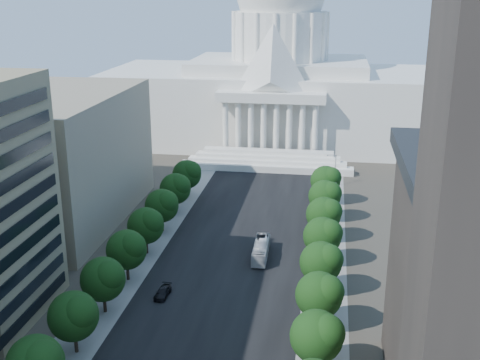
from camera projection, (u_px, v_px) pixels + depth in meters
The scene contains 25 objects.
road_asphalt at pixel (237, 247), 128.27m from camera, with size 30.00×260.00×0.01m, color black.
sidewalk_left at pixel (151, 241), 131.01m from camera, with size 8.00×260.00×0.02m, color gray.
sidewalk_right at pixel (326, 252), 125.52m from camera, with size 8.00×260.00×0.02m, color gray.
capitol at pixel (279, 85), 211.43m from camera, with size 120.00×56.00×73.00m.
office_block_left_far at pixel (40, 157), 140.01m from camera, with size 38.00×52.00×30.00m, color gray.
tree_l_d at pixel (75, 315), 89.13m from camera, with size 7.79×7.60×9.97m.
tree_l_e at pixel (104, 278), 100.43m from camera, with size 7.79×7.60×9.97m.
tree_l_f at pixel (128, 249), 111.72m from camera, with size 7.79×7.60×9.97m.
tree_l_g at pixel (147, 225), 123.01m from camera, with size 7.79×7.60×9.97m.
tree_l_h at pixel (163, 205), 134.30m from camera, with size 7.79×7.60×9.97m.
tree_l_i at pixel (176, 188), 145.59m from camera, with size 7.79×7.60×9.97m.
tree_l_j at pixel (188, 173), 156.89m from camera, with size 7.79×7.60×9.97m.
tree_r_d at pixel (319, 335), 83.94m from camera, with size 7.79×7.60×9.97m.
tree_r_e at pixel (321, 294), 95.23m from camera, with size 7.79×7.60×9.97m.
tree_r_f at pixel (323, 262), 106.52m from camera, with size 7.79×7.60×9.97m.
tree_r_g at pixel (324, 235), 117.82m from camera, with size 7.79×7.60×9.97m.
tree_r_h at pixel (325, 214), 129.11m from camera, with size 7.79×7.60×9.97m.
tree_r_i at pixel (326, 195), 140.40m from camera, with size 7.79×7.60×9.97m.
tree_r_j at pixel (327, 180), 151.69m from camera, with size 7.79×7.60×9.97m.
streetlight_c at pixel (331, 298), 95.38m from camera, with size 2.61×0.44×9.00m.
streetlight_d at pixel (332, 236), 118.91m from camera, with size 2.61×0.44×9.00m.
streetlight_e at pixel (333, 195), 142.43m from camera, with size 2.61×0.44×9.00m.
streetlight_f at pixel (333, 166), 165.96m from camera, with size 2.61×0.44×9.00m.
car_dark_b at pixel (163, 292), 107.52m from camera, with size 2.13×5.25×1.52m, color black.
city_bus at pixel (261, 250), 122.81m from camera, with size 2.81×12.00×3.34m, color silver.
Camera 1 is at (18.52, -26.27, 52.86)m, focal length 45.00 mm.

